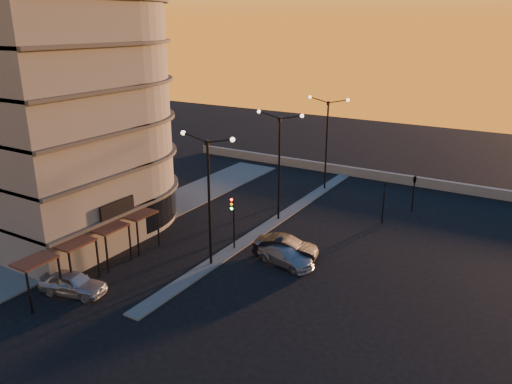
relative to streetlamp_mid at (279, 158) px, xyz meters
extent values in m
plane|color=black|center=(0.00, -10.00, -5.59)|extent=(120.00, 120.00, 0.00)
cube|color=#51514F|center=(-10.50, -6.00, -5.53)|extent=(5.00, 40.00, 0.12)
cube|color=#51514F|center=(0.00, 0.00, -5.53)|extent=(1.20, 36.00, 0.12)
cube|color=slate|center=(2.00, 16.00, -5.09)|extent=(44.00, 0.50, 1.00)
cylinder|color=slate|center=(-14.00, -8.00, 6.91)|extent=(14.00, 14.00, 25.00)
cube|color=slate|center=(-14.00, -13.00, 6.91)|extent=(14.00, 10.00, 25.00)
cylinder|color=black|center=(-14.00, -8.00, -3.99)|extent=(14.16, 14.16, 2.40)
cube|color=black|center=(-6.80, -12.00, -1.99)|extent=(0.15, 3.20, 1.20)
cylinder|color=black|center=(0.00, -10.00, -1.09)|extent=(0.18, 0.18, 9.00)
cube|color=black|center=(0.00, -10.00, 3.31)|extent=(0.25, 0.25, 0.35)
sphere|color=#FFE5B2|center=(-2.00, -10.00, 3.76)|extent=(0.32, 0.32, 0.32)
sphere|color=#FFE5B2|center=(2.00, -10.00, 3.76)|extent=(0.32, 0.32, 0.32)
cylinder|color=black|center=(0.00, 0.00, -1.09)|extent=(0.18, 0.18, 9.00)
cube|color=black|center=(0.00, 0.00, 3.31)|extent=(0.25, 0.25, 0.35)
sphere|color=#FFE5B2|center=(-2.00, 0.00, 3.76)|extent=(0.32, 0.32, 0.32)
sphere|color=#FFE5B2|center=(2.00, 0.00, 3.76)|extent=(0.32, 0.32, 0.32)
cylinder|color=black|center=(0.00, 10.00, -1.09)|extent=(0.18, 0.18, 9.00)
cube|color=black|center=(0.00, 10.00, 3.31)|extent=(0.25, 0.25, 0.35)
sphere|color=#FFE5B2|center=(-2.00, 10.00, 3.76)|extent=(0.32, 0.32, 0.32)
sphere|color=#FFE5B2|center=(2.00, 10.00, 3.76)|extent=(0.32, 0.32, 0.32)
cylinder|color=black|center=(0.00, -7.00, -3.99)|extent=(0.12, 0.12, 3.20)
cube|color=black|center=(0.00, -7.18, -1.84)|extent=(0.28, 0.16, 1.00)
sphere|color=#FF0C05|center=(0.00, -7.28, -1.49)|extent=(0.20, 0.20, 0.20)
sphere|color=orange|center=(0.00, -7.28, -1.84)|extent=(0.20, 0.20, 0.20)
sphere|color=#0CFF26|center=(0.00, -7.28, -2.19)|extent=(0.20, 0.20, 0.20)
cylinder|color=black|center=(8.00, 4.00, -4.19)|extent=(0.12, 0.12, 2.80)
imported|color=black|center=(8.00, 4.00, -2.39)|extent=(0.13, 0.16, 0.80)
cylinder|color=black|center=(9.50, 8.00, -4.19)|extent=(0.12, 0.12, 2.80)
imported|color=black|center=(9.50, 8.00, -2.39)|extent=(0.42, 1.99, 0.80)
imported|color=#9FA0A6|center=(-5.16, -17.78, -4.85)|extent=(4.65, 2.74, 1.49)
imported|color=black|center=(3.94, -6.14, -4.82)|extent=(4.92, 2.61, 1.54)
imported|color=#93959A|center=(4.50, -7.19, -4.94)|extent=(4.75, 2.70, 1.30)
camera|label=1|loc=(19.28, -35.79, 10.76)|focal=35.00mm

